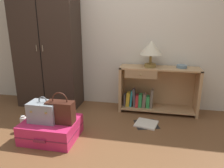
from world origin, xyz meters
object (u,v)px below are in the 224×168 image
(table_lamp, at_px, (151,49))
(suitcase_large, at_px, (51,129))
(bookshelf, at_px, (154,90))
(wardrobe, at_px, (47,46))
(bowl, at_px, (182,66))
(open_book_on_floor, at_px, (146,124))
(train_case, at_px, (44,112))
(bottle, at_px, (24,124))
(handbag, at_px, (61,112))

(table_lamp, xyz_separation_m, suitcase_large, (-1.11, -1.06, -0.86))
(bookshelf, bearing_deg, suitcase_large, -137.73)
(wardrobe, height_order, suitcase_large, wardrobe)
(bowl, height_order, open_book_on_floor, bowl)
(table_lamp, distance_m, train_case, 1.72)
(table_lamp, bearing_deg, wardrobe, -178.73)
(train_case, bearing_deg, bowl, 34.45)
(open_book_on_floor, bearing_deg, wardrobe, 164.66)
(bowl, bearing_deg, wardrobe, -178.17)
(bookshelf, relative_size, bottle, 5.53)
(suitcase_large, distance_m, open_book_on_floor, 1.26)
(train_case, relative_size, bottle, 1.54)
(wardrobe, height_order, train_case, wardrobe)
(table_lamp, xyz_separation_m, handbag, (-0.96, -1.08, -0.61))
(bookshelf, height_order, bowl, bowl)
(handbag, bearing_deg, suitcase_large, 171.82)
(handbag, relative_size, open_book_on_floor, 0.98)
(train_case, bearing_deg, wardrobe, 113.49)
(suitcase_large, xyz_separation_m, train_case, (-0.06, -0.03, 0.24))
(table_lamp, bearing_deg, open_book_on_floor, -90.27)
(suitcase_large, height_order, handbag, handbag)
(bowl, height_order, suitcase_large, bowl)
(table_lamp, height_order, handbag, table_lamp)
(bottle, bearing_deg, train_case, -15.78)
(suitcase_large, xyz_separation_m, open_book_on_floor, (1.11, 0.58, -0.11))
(bookshelf, relative_size, bowl, 7.85)
(bookshelf, relative_size, train_case, 3.59)
(bookshelf, bearing_deg, open_book_on_floor, -99.60)
(wardrobe, bearing_deg, handbag, -57.53)
(handbag, xyz_separation_m, bottle, (-0.57, 0.10, -0.27))
(suitcase_large, height_order, train_case, train_case)
(wardrobe, bearing_deg, bottle, -84.22)
(suitcase_large, xyz_separation_m, handbag, (0.15, -0.02, 0.25))
(bottle, bearing_deg, open_book_on_floor, 18.19)
(wardrobe, bearing_deg, open_book_on_floor, -15.34)
(wardrobe, bearing_deg, table_lamp, 1.27)
(open_book_on_floor, bearing_deg, suitcase_large, -152.43)
(train_case, relative_size, open_book_on_floor, 0.87)
(bookshelf, height_order, train_case, bookshelf)
(table_lamp, distance_m, open_book_on_floor, 1.08)
(suitcase_large, distance_m, train_case, 0.24)
(wardrobe, distance_m, bookshelf, 1.83)
(handbag, bearing_deg, bowl, 38.08)
(train_case, distance_m, open_book_on_floor, 1.36)
(table_lamp, distance_m, suitcase_large, 1.76)
(bottle, bearing_deg, wardrobe, 95.78)
(table_lamp, relative_size, open_book_on_floor, 1.03)
(wardrobe, bearing_deg, bookshelf, 2.02)
(bookshelf, height_order, open_book_on_floor, bookshelf)
(bowl, xyz_separation_m, handbag, (-1.42, -1.11, -0.36))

